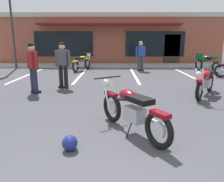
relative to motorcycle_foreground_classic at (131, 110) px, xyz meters
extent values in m
plane|color=#3D3D42|center=(-0.64, 2.00, -0.46)|extent=(80.00, 80.00, 0.00)
cube|color=#A8A59E|center=(-0.64, 10.58, -0.39)|extent=(22.00, 1.80, 0.14)
cube|color=brown|center=(-0.64, 14.46, 1.31)|extent=(15.98, 5.56, 3.55)
cube|color=#B2AD9E|center=(-0.64, 11.65, 2.94)|extent=(15.98, 0.06, 0.30)
cube|color=black|center=(-3.84, 11.64, 0.99)|extent=(4.09, 0.06, 1.70)
cube|color=black|center=(2.56, 11.64, 0.99)|extent=(4.09, 0.06, 1.70)
cube|color=#33281E|center=(3.76, 11.64, 0.59)|extent=(1.10, 0.06, 2.10)
cube|color=maroon|center=(-0.64, 11.23, 2.29)|extent=(9.59, 0.90, 0.12)
cube|color=silver|center=(-4.70, 6.98, -0.46)|extent=(0.12, 4.80, 0.01)
cube|color=silver|center=(-1.99, 6.98, -0.46)|extent=(0.12, 4.80, 0.01)
cube|color=silver|center=(0.72, 6.98, -0.46)|extent=(0.12, 4.80, 0.01)
cube|color=silver|center=(3.42, 6.98, -0.46)|extent=(0.12, 4.80, 0.01)
torus|color=black|center=(0.40, -0.63, -0.14)|extent=(0.43, 0.59, 0.64)
cylinder|color=#B7B7BC|center=(0.40, -0.63, -0.14)|extent=(0.21, 0.28, 0.29)
torus|color=black|center=(-0.38, 0.59, -0.14)|extent=(0.43, 0.59, 0.64)
cylinder|color=#B7B7BC|center=(-0.38, 0.59, -0.14)|extent=(0.21, 0.28, 0.29)
cylinder|color=silver|center=(-0.51, 0.62, 0.18)|extent=(0.21, 0.30, 0.66)
cylinder|color=silver|center=(-0.35, 0.72, 0.18)|extent=(0.21, 0.30, 0.66)
cylinder|color=black|center=(-0.47, 0.74, 0.50)|extent=(0.57, 0.38, 0.03)
sphere|color=silver|center=(-0.52, 0.81, 0.36)|extent=(0.23, 0.23, 0.17)
cube|color=maroon|center=(-0.40, 0.62, 0.16)|extent=(0.31, 0.38, 0.06)
cube|color=#9E9EA3|center=(0.05, -0.09, -0.06)|extent=(0.42, 0.47, 0.28)
cylinder|color=silver|center=(0.37, -0.32, -0.10)|extent=(0.35, 0.50, 0.07)
cylinder|color=black|center=(-0.05, 0.08, 0.18)|extent=(0.56, 0.83, 0.26)
ellipsoid|color=maroon|center=(-0.06, 0.10, 0.26)|extent=(0.48, 0.54, 0.22)
cube|color=black|center=(0.13, -0.21, 0.26)|extent=(0.52, 0.59, 0.10)
cube|color=maroon|center=(0.41, -0.64, 0.14)|extent=(0.33, 0.39, 0.08)
cylinder|color=black|center=(-0.06, -0.24, -0.32)|extent=(0.13, 0.09, 0.29)
torus|color=black|center=(-2.44, 8.00, -0.14)|extent=(0.32, 0.63, 0.64)
cylinder|color=#B7B7BC|center=(-2.44, 8.00, -0.14)|extent=(0.16, 0.29, 0.29)
torus|color=black|center=(-1.94, 9.35, -0.14)|extent=(0.32, 0.63, 0.64)
cylinder|color=#B7B7BC|center=(-1.94, 9.35, -0.14)|extent=(0.16, 0.29, 0.29)
cylinder|color=silver|center=(-1.99, 9.47, 0.18)|extent=(0.15, 0.32, 0.66)
cylinder|color=silver|center=(-1.82, 9.41, 0.18)|extent=(0.15, 0.32, 0.66)
cylinder|color=black|center=(-1.87, 9.51, 0.50)|extent=(0.63, 0.26, 0.03)
sphere|color=silver|center=(-1.85, 9.59, 0.36)|extent=(0.22, 0.22, 0.17)
cube|color=yellow|center=(-1.92, 9.38, 0.16)|extent=(0.26, 0.39, 0.06)
cube|color=#9E9EA3|center=(-2.21, 8.60, -0.06)|extent=(0.36, 0.46, 0.28)
cylinder|color=silver|center=(-2.21, 8.20, -0.10)|extent=(0.26, 0.54, 0.07)
cylinder|color=black|center=(-2.15, 8.78, 0.18)|extent=(0.38, 0.90, 0.26)
ellipsoid|color=yellow|center=(-2.14, 8.80, 0.26)|extent=(0.41, 0.54, 0.22)
cube|color=black|center=(-2.26, 8.46, 0.26)|extent=(0.44, 0.58, 0.10)
cube|color=yellow|center=(-2.44, 7.98, 0.14)|extent=(0.27, 0.39, 0.08)
cylinder|color=black|center=(-2.41, 8.59, -0.32)|extent=(0.13, 0.07, 0.29)
torus|color=black|center=(4.73, 6.31, -0.14)|extent=(0.63, 0.33, 0.64)
cylinder|color=#B7B7BC|center=(4.73, 6.31, -0.14)|extent=(0.29, 0.16, 0.29)
torus|color=black|center=(5.02, 7.44, -0.14)|extent=(0.26, 0.64, 0.64)
cylinder|color=#B7B7BC|center=(5.02, 7.44, -0.14)|extent=(0.13, 0.29, 0.29)
torus|color=black|center=(4.64, 8.83, -0.14)|extent=(0.26, 0.64, 0.64)
cylinder|color=#B7B7BC|center=(4.64, 8.83, -0.14)|extent=(0.13, 0.29, 0.29)
cylinder|color=silver|center=(4.53, 8.91, 0.18)|extent=(0.13, 0.33, 0.66)
cylinder|color=silver|center=(4.71, 8.95, 0.18)|extent=(0.13, 0.33, 0.66)
cylinder|color=black|center=(4.60, 9.01, 0.50)|extent=(0.65, 0.20, 0.03)
sphere|color=silver|center=(4.58, 9.09, 0.36)|extent=(0.21, 0.21, 0.17)
cube|color=#0F4C2D|center=(4.63, 8.87, 0.16)|extent=(0.23, 0.38, 0.06)
cube|color=#9E9EA3|center=(4.85, 8.06, -0.06)|extent=(0.34, 0.45, 0.28)
cylinder|color=silver|center=(5.08, 7.74, -0.10)|extent=(0.21, 0.55, 0.07)
cylinder|color=black|center=(4.80, 8.26, 0.18)|extent=(0.30, 0.93, 0.26)
ellipsoid|color=#0F4C2D|center=(4.79, 8.29, 0.30)|extent=(0.42, 0.58, 0.26)
cube|color=#0F4C2D|center=(4.63, 8.88, 0.30)|extent=(0.33, 0.30, 0.36)
cube|color=black|center=(4.88, 7.97, 0.32)|extent=(0.34, 0.45, 0.10)
cube|color=#0F4C2D|center=(4.95, 7.68, 0.36)|extent=(0.28, 0.36, 0.16)
cylinder|color=black|center=(4.69, 7.95, -0.32)|extent=(0.14, 0.06, 0.29)
torus|color=black|center=(3.00, 3.47, -0.14)|extent=(0.45, 0.58, 0.64)
cylinder|color=#B7B7BC|center=(3.00, 3.47, -0.14)|extent=(0.21, 0.27, 0.29)
torus|color=black|center=(2.18, 2.28, -0.14)|extent=(0.45, 0.58, 0.64)
cylinder|color=#B7B7BC|center=(2.18, 2.28, -0.14)|extent=(0.21, 0.27, 0.29)
cylinder|color=silver|center=(2.20, 2.15, 0.18)|extent=(0.22, 0.29, 0.66)
cylinder|color=silver|center=(2.05, 2.25, 0.18)|extent=(0.22, 0.29, 0.66)
cylinder|color=black|center=(2.08, 2.13, 0.50)|extent=(0.56, 0.40, 0.03)
sphere|color=silver|center=(2.03, 2.07, 0.36)|extent=(0.24, 0.24, 0.17)
cube|color=#B70F14|center=(2.16, 2.25, 0.16)|extent=(0.32, 0.38, 0.06)
cube|color=#9E9EA3|center=(2.64, 2.94, -0.06)|extent=(0.42, 0.47, 0.28)
cylinder|color=silver|center=(2.73, 3.32, -0.10)|extent=(0.37, 0.49, 0.07)
cylinder|color=black|center=(2.52, 2.77, 0.18)|extent=(0.58, 0.81, 0.26)
ellipsoid|color=#B70F14|center=(2.51, 2.76, 0.26)|extent=(0.49, 0.54, 0.22)
cube|color=black|center=(2.72, 3.05, 0.26)|extent=(0.53, 0.59, 0.10)
cube|color=#B70F14|center=(3.01, 3.48, 0.14)|extent=(0.34, 0.39, 0.08)
cylinder|color=black|center=(2.82, 2.89, -0.32)|extent=(0.12, 0.10, 0.29)
cube|color=black|center=(1.30, 8.51, -0.42)|extent=(0.17, 0.26, 0.08)
cube|color=black|center=(1.11, 8.45, -0.42)|extent=(0.17, 0.26, 0.08)
cylinder|color=#38383D|center=(1.28, 8.55, 0.00)|extent=(0.19, 0.19, 0.80)
cylinder|color=#38383D|center=(1.09, 8.48, 0.00)|extent=(0.19, 0.19, 0.80)
cube|color=#23478C|center=(1.19, 8.52, 0.66)|extent=(0.43, 0.33, 0.56)
cylinder|color=#23478C|center=(1.42, 8.59, 0.62)|extent=(0.13, 0.13, 0.58)
cylinder|color=#23478C|center=(0.95, 8.44, 0.62)|extent=(0.13, 0.13, 0.58)
sphere|color=tan|center=(1.19, 8.52, 1.06)|extent=(0.28, 0.28, 0.22)
sphere|color=gray|center=(1.18, 8.52, 1.11)|extent=(0.27, 0.27, 0.21)
cube|color=black|center=(-2.12, 4.00, -0.42)|extent=(0.15, 0.26, 0.08)
cube|color=black|center=(-2.32, 4.04, -0.42)|extent=(0.15, 0.26, 0.08)
cylinder|color=black|center=(-2.11, 4.04, 0.00)|extent=(0.18, 0.18, 0.80)
cylinder|color=black|center=(-2.31, 4.08, 0.00)|extent=(0.18, 0.18, 0.80)
cube|color=#4C4C51|center=(-2.21, 4.06, 0.66)|extent=(0.42, 0.30, 0.56)
cylinder|color=#4C4C51|center=(-1.97, 4.00, 0.62)|extent=(0.12, 0.12, 0.58)
cylinder|color=#4C4C51|center=(-2.45, 4.12, 0.62)|extent=(0.12, 0.12, 0.58)
sphere|color=beige|center=(-2.21, 4.06, 1.06)|extent=(0.27, 0.27, 0.22)
sphere|color=black|center=(-2.21, 4.07, 1.11)|extent=(0.25, 0.25, 0.21)
cube|color=black|center=(-3.05, 3.30, -0.42)|extent=(0.24, 0.24, 0.08)
cube|color=black|center=(-2.91, 3.16, -0.42)|extent=(0.24, 0.24, 0.08)
cylinder|color=#232842|center=(-3.07, 3.28, 0.00)|extent=(0.21, 0.21, 0.80)
cylinder|color=#232842|center=(-2.94, 3.13, 0.00)|extent=(0.21, 0.21, 0.80)
cube|color=maroon|center=(-3.01, 3.20, 0.66)|extent=(0.42, 0.43, 0.56)
cylinder|color=maroon|center=(-3.18, 3.39, 0.62)|extent=(0.14, 0.14, 0.58)
cylinder|color=maroon|center=(-2.83, 3.02, 0.62)|extent=(0.14, 0.14, 0.58)
sphere|color=beige|center=(-3.01, 3.20, 1.06)|extent=(0.31, 0.31, 0.22)
sphere|color=black|center=(-3.01, 3.20, 1.11)|extent=(0.30, 0.30, 0.21)
sphere|color=navy|center=(-1.05, -0.72, -0.33)|extent=(0.26, 0.26, 0.26)
cube|color=black|center=(-1.05, -0.62, -0.34)|extent=(0.18, 0.03, 0.09)
cylinder|color=#2D2D33|center=(-6.35, 9.48, 2.25)|extent=(0.12, 0.12, 5.43)
camera|label=1|loc=(-0.34, -3.98, 1.31)|focal=35.11mm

